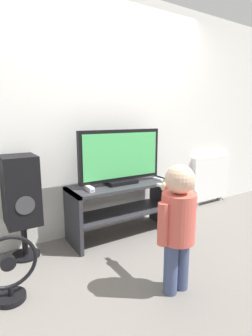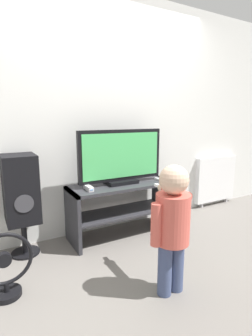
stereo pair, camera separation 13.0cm
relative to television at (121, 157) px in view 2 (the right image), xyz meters
name	(u,v)px [view 2 (the right image)]	position (x,y,z in m)	size (l,w,h in m)	color
ground_plane	(132,242)	(0.00, -0.23, -0.86)	(16.00, 16.00, 0.00)	slate
wall_back	(109,115)	(0.00, 0.28, 0.44)	(10.00, 0.06, 2.60)	silver
tv_stand	(122,202)	(0.00, -0.02, -0.48)	(1.16, 0.43, 0.58)	#2D2D33
television	(121,157)	(0.00, 0.00, 0.00)	(0.96, 0.20, 0.58)	black
game_console	(88,188)	(-0.40, -0.07, -0.26)	(0.05, 0.17, 0.04)	white
remote_primary	(159,180)	(0.44, -0.09, -0.27)	(0.05, 0.13, 0.03)	white
child	(172,219)	(-0.15, -1.04, -0.29)	(0.37, 0.53, 0.97)	#3F4C72
speaker_tower	(21,191)	(-1.01, 0.06, -0.24)	(0.29, 0.34, 0.96)	black
floor_fan	(5,269)	(-1.22, -0.51, -0.64)	(0.40, 0.20, 0.49)	black
radiator	(215,179)	(1.68, 0.21, -0.48)	(0.73, 0.08, 0.72)	white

